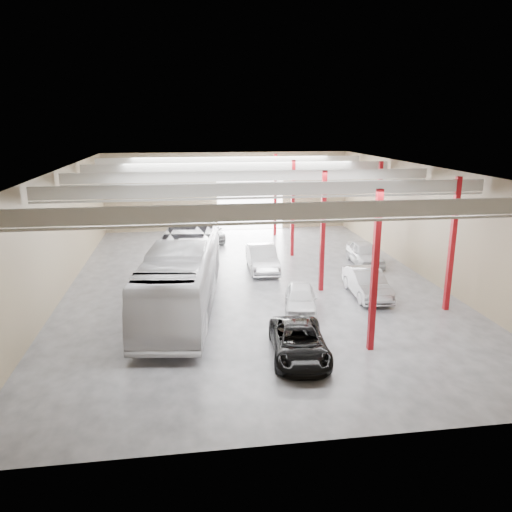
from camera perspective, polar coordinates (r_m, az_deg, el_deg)
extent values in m
cube|color=#444449|center=(30.86, -0.42, -3.05)|extent=(22.00, 32.00, 0.01)
cube|color=beige|center=(29.44, -0.45, 10.01)|extent=(22.00, 32.00, 0.12)
cube|color=brown|center=(45.64, -3.22, 7.37)|extent=(22.00, 0.12, 7.00)
cube|color=brown|center=(14.96, 8.14, -9.14)|extent=(22.00, 0.12, 7.00)
cube|color=brown|center=(30.49, -21.39, 2.49)|extent=(0.12, 32.00, 7.00)
cube|color=brown|center=(33.27, 18.72, 3.71)|extent=(0.12, 32.00, 7.00)
cube|color=white|center=(45.86, -0.69, 6.17)|extent=(6.00, 0.20, 5.00)
cube|color=maroon|center=(21.48, 13.42, -1.84)|extent=(0.25, 0.25, 7.00)
cube|color=maroon|center=(28.81, 7.63, 2.72)|extent=(0.25, 0.25, 7.00)
cube|color=maroon|center=(36.43, 4.21, 5.40)|extent=(0.25, 0.25, 7.00)
cube|color=maroon|center=(43.21, 2.20, 6.95)|extent=(0.25, 0.25, 7.00)
cube|color=maroon|center=(27.41, 21.49, 1.16)|extent=(0.25, 0.25, 7.00)
cube|color=maroon|center=(36.23, 13.77, 4.95)|extent=(0.25, 0.25, 7.00)
cube|color=beige|center=(17.78, 4.90, 5.16)|extent=(21.60, 0.15, 0.60)
cube|color=beige|center=(17.86, 4.87, 3.89)|extent=(21.60, 0.10, 0.10)
cube|color=beige|center=(23.60, 1.57, 7.65)|extent=(21.60, 0.15, 0.60)
cube|color=beige|center=(23.65, 1.57, 6.69)|extent=(21.60, 0.10, 0.10)
cube|color=beige|center=(29.49, -0.45, 9.14)|extent=(21.60, 0.15, 0.60)
cube|color=beige|center=(29.53, -0.45, 8.37)|extent=(21.60, 0.10, 0.10)
cube|color=beige|center=(35.41, -1.80, 10.13)|extent=(21.60, 0.15, 0.60)
cube|color=beige|center=(35.45, -1.80, 9.49)|extent=(21.60, 0.10, 0.10)
cube|color=beige|center=(41.36, -2.77, 10.83)|extent=(21.60, 0.15, 0.60)
cube|color=beige|center=(41.39, -2.77, 10.28)|extent=(21.60, 0.10, 0.10)
imported|color=silver|center=(26.37, -8.42, -2.19)|extent=(4.78, 13.53, 3.69)
imported|color=black|center=(21.26, 4.93, -9.78)|extent=(2.74, 5.10, 1.36)
imported|color=white|center=(26.22, 5.11, -4.86)|extent=(2.41, 4.26, 1.37)
imported|color=silver|center=(33.16, 0.71, -0.26)|extent=(1.86, 5.08, 1.66)
imported|color=slate|center=(42.05, -5.39, 2.84)|extent=(2.66, 5.29, 1.47)
imported|color=#AEAEB3|center=(28.94, 12.55, -3.02)|extent=(1.89, 4.85, 1.57)
imported|color=silver|center=(35.41, 12.32, 0.29)|extent=(2.08, 4.64, 1.55)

